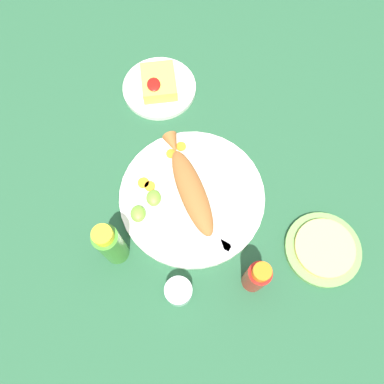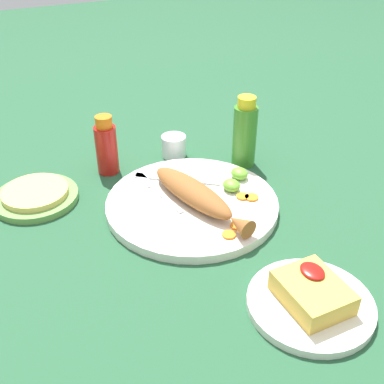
{
  "view_description": "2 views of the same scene",
  "coord_description": "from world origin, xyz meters",
  "px_view_note": "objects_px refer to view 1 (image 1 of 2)",
  "views": [
    {
      "loc": [
        0.31,
        -0.04,
        0.85
      ],
      "look_at": [
        0.0,
        0.0,
        0.04
      ],
      "focal_mm": 35.0,
      "sensor_mm": 36.0,
      "label": 1
    },
    {
      "loc": [
        -0.72,
        0.35,
        0.56
      ],
      "look_at": [
        0.0,
        0.0,
        0.04
      ],
      "focal_mm": 45.0,
      "sensor_mm": 36.0,
      "label": 2
    }
  ],
  "objects_px": {
    "main_plate": "(192,196)",
    "side_plate_fries": "(159,88)",
    "fork_far": "(200,232)",
    "tortilla_plate": "(323,249)",
    "hot_sauce_bottle_red": "(257,277)",
    "fried_fish": "(190,186)",
    "fork_near": "(219,221)",
    "salt_cup": "(179,292)",
    "hot_sauce_bottle_green": "(111,244)"
  },
  "relations": [
    {
      "from": "fork_near",
      "to": "hot_sauce_bottle_red",
      "type": "xyz_separation_m",
      "value": [
        0.14,
        0.05,
        0.04
      ]
    },
    {
      "from": "fried_fish",
      "to": "tortilla_plate",
      "type": "height_order",
      "value": "fried_fish"
    },
    {
      "from": "main_plate",
      "to": "fork_near",
      "type": "relative_size",
      "value": 1.88
    },
    {
      "from": "main_plate",
      "to": "hot_sauce_bottle_green",
      "type": "bearing_deg",
      "value": -59.18
    },
    {
      "from": "main_plate",
      "to": "fried_fish",
      "type": "relative_size",
      "value": 1.25
    },
    {
      "from": "fried_fish",
      "to": "side_plate_fries",
      "type": "bearing_deg",
      "value": 174.97
    },
    {
      "from": "hot_sauce_bottle_red",
      "to": "side_plate_fries",
      "type": "distance_m",
      "value": 0.56
    },
    {
      "from": "fork_far",
      "to": "hot_sauce_bottle_green",
      "type": "relative_size",
      "value": 0.94
    },
    {
      "from": "main_plate",
      "to": "fork_near",
      "type": "height_order",
      "value": "fork_near"
    },
    {
      "from": "fried_fish",
      "to": "hot_sauce_bottle_green",
      "type": "height_order",
      "value": "hot_sauce_bottle_green"
    },
    {
      "from": "fried_fish",
      "to": "salt_cup",
      "type": "xyz_separation_m",
      "value": [
        0.23,
        -0.05,
        -0.02
      ]
    },
    {
      "from": "hot_sauce_bottle_red",
      "to": "fork_far",
      "type": "bearing_deg",
      "value": -140.27
    },
    {
      "from": "fried_fish",
      "to": "hot_sauce_bottle_green",
      "type": "relative_size",
      "value": 1.68
    },
    {
      "from": "side_plate_fries",
      "to": "tortilla_plate",
      "type": "relative_size",
      "value": 1.14
    },
    {
      "from": "fried_fish",
      "to": "side_plate_fries",
      "type": "relative_size",
      "value": 1.41
    },
    {
      "from": "main_plate",
      "to": "side_plate_fries",
      "type": "height_order",
      "value": "main_plate"
    },
    {
      "from": "main_plate",
      "to": "salt_cup",
      "type": "distance_m",
      "value": 0.23
    },
    {
      "from": "hot_sauce_bottle_green",
      "to": "fork_near",
      "type": "bearing_deg",
      "value": 99.15
    },
    {
      "from": "fork_near",
      "to": "tortilla_plate",
      "type": "bearing_deg",
      "value": 59.26
    },
    {
      "from": "hot_sauce_bottle_red",
      "to": "side_plate_fries",
      "type": "xyz_separation_m",
      "value": [
        -0.54,
        -0.15,
        -0.06
      ]
    },
    {
      "from": "fork_near",
      "to": "salt_cup",
      "type": "xyz_separation_m",
      "value": [
        0.15,
        -0.11,
        0.0
      ]
    },
    {
      "from": "side_plate_fries",
      "to": "tortilla_plate",
      "type": "height_order",
      "value": "same"
    },
    {
      "from": "fork_near",
      "to": "tortilla_plate",
      "type": "distance_m",
      "value": 0.25
    },
    {
      "from": "fried_fish",
      "to": "salt_cup",
      "type": "distance_m",
      "value": 0.24
    },
    {
      "from": "fried_fish",
      "to": "fork_far",
      "type": "distance_m",
      "value": 0.11
    },
    {
      "from": "hot_sauce_bottle_red",
      "to": "tortilla_plate",
      "type": "height_order",
      "value": "hot_sauce_bottle_red"
    },
    {
      "from": "fork_near",
      "to": "hot_sauce_bottle_red",
      "type": "relative_size",
      "value": 1.36
    },
    {
      "from": "main_plate",
      "to": "fork_near",
      "type": "xyz_separation_m",
      "value": [
        0.07,
        0.05,
        0.01
      ]
    },
    {
      "from": "fork_near",
      "to": "salt_cup",
      "type": "relative_size",
      "value": 3.14
    },
    {
      "from": "hot_sauce_bottle_red",
      "to": "side_plate_fries",
      "type": "height_order",
      "value": "hot_sauce_bottle_red"
    },
    {
      "from": "fork_near",
      "to": "side_plate_fries",
      "type": "relative_size",
      "value": 0.94
    },
    {
      "from": "salt_cup",
      "to": "side_plate_fries",
      "type": "height_order",
      "value": "salt_cup"
    },
    {
      "from": "main_plate",
      "to": "tortilla_plate",
      "type": "relative_size",
      "value": 2.01
    },
    {
      "from": "main_plate",
      "to": "fork_far",
      "type": "xyz_separation_m",
      "value": [
        0.09,
        0.01,
        0.01
      ]
    },
    {
      "from": "fork_near",
      "to": "side_plate_fries",
      "type": "bearing_deg",
      "value": -174.36
    },
    {
      "from": "hot_sauce_bottle_red",
      "to": "fried_fish",
      "type": "bearing_deg",
      "value": -154.11
    },
    {
      "from": "hot_sauce_bottle_red",
      "to": "main_plate",
      "type": "bearing_deg",
      "value": -153.33
    },
    {
      "from": "fork_far",
      "to": "salt_cup",
      "type": "distance_m",
      "value": 0.14
    },
    {
      "from": "fork_near",
      "to": "tortilla_plate",
      "type": "relative_size",
      "value": 1.07
    },
    {
      "from": "main_plate",
      "to": "salt_cup",
      "type": "height_order",
      "value": "salt_cup"
    },
    {
      "from": "fork_far",
      "to": "hot_sauce_bottle_red",
      "type": "bearing_deg",
      "value": -13.08
    },
    {
      "from": "fried_fish",
      "to": "fork_far",
      "type": "height_order",
      "value": "fried_fish"
    },
    {
      "from": "fried_fish",
      "to": "salt_cup",
      "type": "bearing_deg",
      "value": -26.11
    },
    {
      "from": "main_plate",
      "to": "fork_far",
      "type": "relative_size",
      "value": 2.23
    },
    {
      "from": "hot_sauce_bottle_red",
      "to": "tortilla_plate",
      "type": "bearing_deg",
      "value": 105.89
    },
    {
      "from": "main_plate",
      "to": "side_plate_fries",
      "type": "bearing_deg",
      "value": -171.71
    },
    {
      "from": "fork_far",
      "to": "hot_sauce_bottle_red",
      "type": "distance_m",
      "value": 0.16
    },
    {
      "from": "fork_far",
      "to": "hot_sauce_bottle_green",
      "type": "distance_m",
      "value": 0.2
    },
    {
      "from": "fried_fish",
      "to": "hot_sauce_bottle_green",
      "type": "xyz_separation_m",
      "value": [
        0.13,
        -0.18,
        0.04
      ]
    },
    {
      "from": "fork_far",
      "to": "tortilla_plate",
      "type": "height_order",
      "value": "fork_far"
    }
  ]
}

